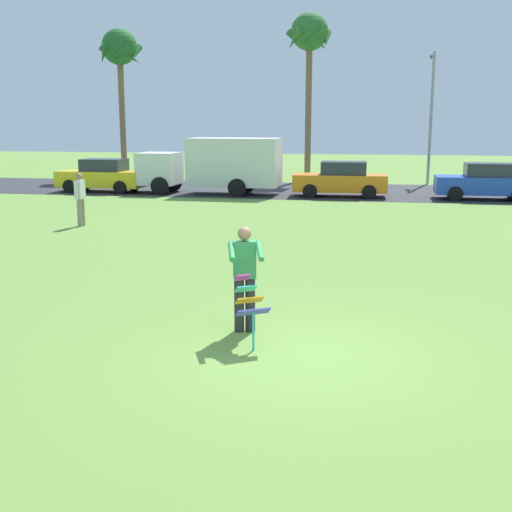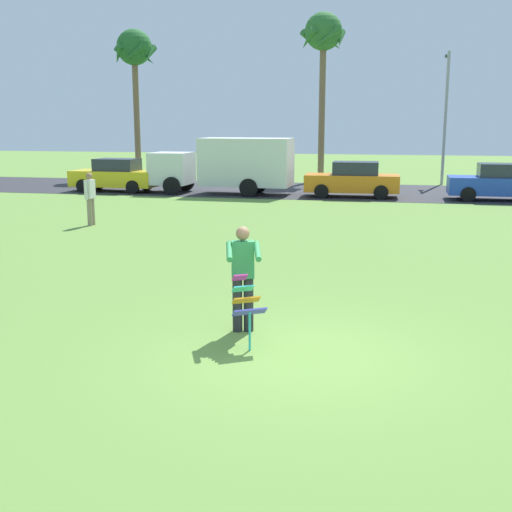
# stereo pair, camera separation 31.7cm
# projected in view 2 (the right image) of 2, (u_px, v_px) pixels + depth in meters

# --- Properties ---
(ground_plane) EXTENTS (120.00, 120.00, 0.00)m
(ground_plane) POSITION_uv_depth(u_px,v_px,m) (299.00, 355.00, 9.46)
(ground_plane) COLOR olive
(road_strip) EXTENTS (120.00, 8.00, 0.01)m
(road_strip) POSITION_uv_depth(u_px,v_px,m) (368.00, 192.00, 31.42)
(road_strip) COLOR #2D2D33
(road_strip) RESTS_ON ground
(person_kite_flyer) EXTENTS (0.67, 0.74, 1.73)m
(person_kite_flyer) POSITION_uv_depth(u_px,v_px,m) (243.00, 275.00, 10.32)
(person_kite_flyer) COLOR #26262B
(person_kite_flyer) RESTS_ON ground
(kite_held) EXTENTS (0.64, 0.73, 1.07)m
(kite_held) POSITION_uv_depth(u_px,v_px,m) (246.00, 302.00, 9.65)
(kite_held) COLOR #D83399
(kite_held) RESTS_ON ground
(parked_car_yellow) EXTENTS (4.25, 1.92, 1.60)m
(parked_car_yellow) POSITION_uv_depth(u_px,v_px,m) (115.00, 176.00, 31.48)
(parked_car_yellow) COLOR yellow
(parked_car_yellow) RESTS_ON ground
(parked_truck_white_box) EXTENTS (6.75, 2.23, 2.62)m
(parked_truck_white_box) POSITION_uv_depth(u_px,v_px,m) (229.00, 164.00, 30.16)
(parked_truck_white_box) COLOR silver
(parked_truck_white_box) RESTS_ON ground
(parked_car_orange) EXTENTS (4.26, 1.94, 1.60)m
(parked_car_orange) POSITION_uv_depth(u_px,v_px,m) (353.00, 180.00, 29.10)
(parked_car_orange) COLOR orange
(parked_car_orange) RESTS_ON ground
(parked_car_blue) EXTENTS (4.20, 1.84, 1.60)m
(parked_car_blue) POSITION_uv_depth(u_px,v_px,m) (499.00, 183.00, 27.79)
(parked_car_blue) COLOR #2347B7
(parked_car_blue) RESTS_ON ground
(palm_tree_left_near) EXTENTS (2.58, 2.71, 8.76)m
(palm_tree_left_near) POSITION_uv_depth(u_px,v_px,m) (134.00, 54.00, 38.33)
(palm_tree_left_near) COLOR brown
(palm_tree_left_near) RESTS_ON ground
(palm_tree_right_near) EXTENTS (2.58, 2.71, 9.37)m
(palm_tree_right_near) POSITION_uv_depth(u_px,v_px,m) (323.00, 39.00, 36.05)
(palm_tree_right_near) COLOR brown
(palm_tree_right_near) RESTS_ON ground
(streetlight_pole) EXTENTS (0.24, 1.65, 7.00)m
(streetlight_pole) POSITION_uv_depth(u_px,v_px,m) (446.00, 110.00, 34.50)
(streetlight_pole) COLOR #9E9EA3
(streetlight_pole) RESTS_ON ground
(person_walker_far) EXTENTS (0.23, 0.57, 1.73)m
(person_walker_far) POSITION_uv_depth(u_px,v_px,m) (90.00, 197.00, 21.11)
(person_walker_far) COLOR gray
(person_walker_far) RESTS_ON ground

